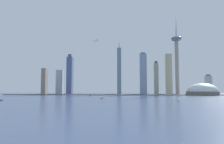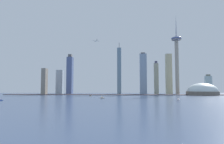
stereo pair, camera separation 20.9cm
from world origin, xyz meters
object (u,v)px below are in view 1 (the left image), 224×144
(skyscraper_5, at_px, (156,78))
(skyscraper_6, at_px, (44,82))
(skyscraper_7, at_px, (70,75))
(skyscraper_2, at_px, (208,85))
(boat_2, at_px, (0,100))
(airplane, at_px, (96,41))
(skyscraper_4, at_px, (119,71))
(boat_1, at_px, (102,98))
(boat_0, at_px, (90,96))
(skyscraper_3, at_px, (143,74))
(boat_3, at_px, (178,100))
(observation_tower, at_px, (177,54))
(stadium_dome, at_px, (202,92))
(skyscraper_1, at_px, (60,82))
(skyscraper_0, at_px, (169,74))

(skyscraper_5, bearing_deg, skyscraper_6, -164.12)
(skyscraper_5, xyz_separation_m, skyscraper_7, (-338.15, -64.13, 9.94))
(skyscraper_2, height_order, boat_2, skyscraper_2)
(skyscraper_2, relative_size, airplane, 2.92)
(skyscraper_4, bearing_deg, boat_1, -95.94)
(skyscraper_2, xyz_separation_m, skyscraper_4, (-341.74, -40.86, 52.30))
(skyscraper_6, xyz_separation_m, boat_0, (186.70, -102.70, -46.51))
(skyscraper_3, height_order, skyscraper_5, skyscraper_3)
(skyscraper_5, height_order, boat_3, skyscraper_5)
(skyscraper_6, height_order, boat_3, skyscraper_6)
(observation_tower, distance_m, skyscraper_2, 180.18)
(skyscraper_2, distance_m, airplane, 463.13)
(stadium_dome, distance_m, skyscraper_4, 299.78)
(skyscraper_1, xyz_separation_m, skyscraper_5, (386.48, 37.39, 15.95))
(skyscraper_2, xyz_separation_m, boat_3, (-214.12, -407.08, -34.64))
(skyscraper_2, distance_m, skyscraper_4, 348.13)
(stadium_dome, distance_m, skyscraper_6, 554.84)
(stadium_dome, bearing_deg, skyscraper_7, 173.46)
(stadium_dome, distance_m, skyscraper_5, 188.99)
(observation_tower, relative_size, boat_3, 19.00)
(skyscraper_4, xyz_separation_m, boat_0, (-81.98, -154.67, -87.44))
(skyscraper_5, xyz_separation_m, boat_2, (-371.65, -445.59, -62.86))
(boat_2, xyz_separation_m, boat_3, (351.77, 12.91, 0.62))
(observation_tower, bearing_deg, stadium_dome, -28.31)
(skyscraper_4, bearing_deg, skyscraper_3, 11.80)
(stadium_dome, bearing_deg, boat_0, -164.40)
(skyscraper_6, bearing_deg, skyscraper_7, 34.83)
(skyscraper_3, xyz_separation_m, skyscraper_7, (-282.04, -16.76, -5.07))
(skyscraper_1, bearing_deg, boat_1, -56.87)
(skyscraper_5, relative_size, boat_2, 7.98)
(skyscraper_5, height_order, skyscraper_6, skyscraper_5)
(skyscraper_4, height_order, boat_1, skyscraper_4)
(skyscraper_4, relative_size, airplane, 7.55)
(observation_tower, height_order, skyscraper_1, observation_tower)
(skyscraper_2, xyz_separation_m, skyscraper_6, (-610.42, -92.83, 11.37))
(skyscraper_3, xyz_separation_m, boat_0, (-173.36, -173.76, -77.75))
(observation_tower, height_order, boat_1, observation_tower)
(boat_2, bearing_deg, skyscraper_0, -88.57)
(observation_tower, xyz_separation_m, boat_2, (-436.04, -366.30, -148.04))
(skyscraper_7, distance_m, airplane, 165.29)
(skyscraper_2, distance_m, boat_3, 461.26)
(stadium_dome, height_order, skyscraper_0, skyscraper_0)
(stadium_dome, bearing_deg, boat_2, -147.30)
(skyscraper_1, xyz_separation_m, boat_2, (14.83, -408.19, -46.91))
(stadium_dome, height_order, airplane, airplane)
(skyscraper_7, bearing_deg, skyscraper_3, 3.40)
(observation_tower, bearing_deg, boat_0, -154.24)
(skyscraper_7, relative_size, boat_1, 13.51)
(stadium_dome, height_order, skyscraper_5, skyscraper_5)
(stadium_dome, relative_size, boat_3, 6.75)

